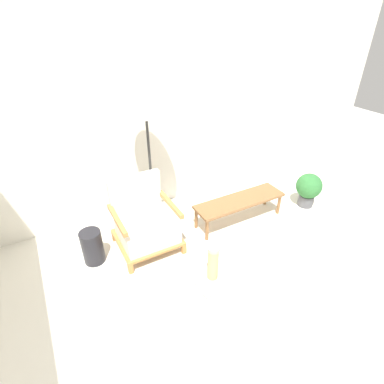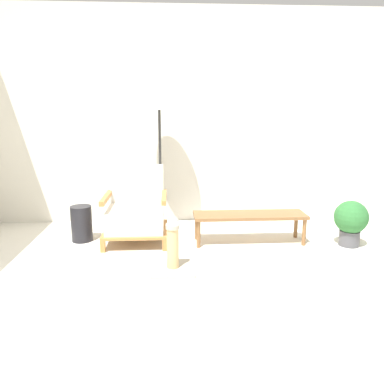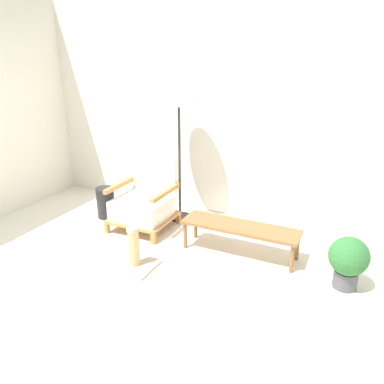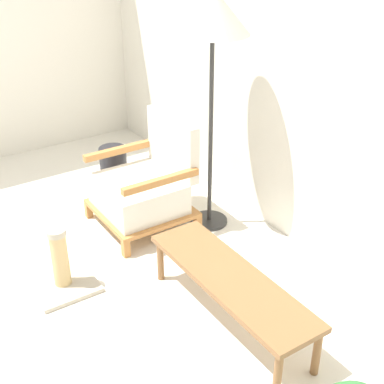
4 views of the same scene
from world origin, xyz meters
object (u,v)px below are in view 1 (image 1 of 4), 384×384
vase (92,247)px  scratching_post (213,270)px  armchair (145,223)px  floor_lamp (145,106)px  potted_plant (308,188)px  coffee_table (240,202)px

vase → scratching_post: bearing=-40.7°
armchair → floor_lamp: size_ratio=0.47×
armchair → floor_lamp: bearing=56.8°
armchair → potted_plant: armchair is taller
potted_plant → scratching_post: size_ratio=1.13×
floor_lamp → coffee_table: 1.68m
vase → armchair: bearing=-2.9°
potted_plant → armchair: bearing=172.5°
armchair → coffee_table: 1.26m
coffee_table → vase: size_ratio=3.08×
armchair → scratching_post: (0.40, -0.84, -0.19)m
coffee_table → vase: 1.88m
coffee_table → armchair: bearing=173.9°
scratching_post → floor_lamp: bearing=96.0°
floor_lamp → vase: size_ratio=4.36×
armchair → scratching_post: size_ratio=1.87×
coffee_table → floor_lamp: bearing=151.1°
coffee_table → scratching_post: size_ratio=2.79×
vase → floor_lamp: bearing=23.3°
floor_lamp → scratching_post: bearing=-84.0°
floor_lamp → potted_plant: bearing=-19.2°
vase → scratching_post: scratching_post is taller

